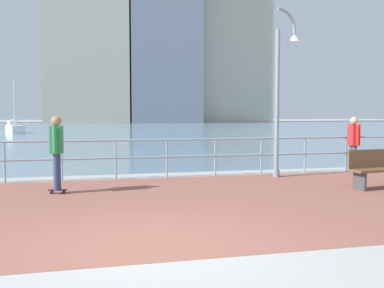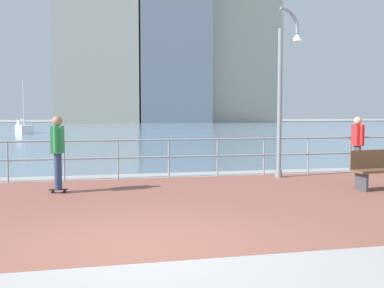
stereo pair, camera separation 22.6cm
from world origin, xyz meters
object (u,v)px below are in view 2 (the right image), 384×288
object	(u,v)px
bystander	(357,140)
park_bench	(382,169)
sailboat_gray	(24,128)
lamppost	(285,84)
skateboarder	(58,147)

from	to	relation	value
bystander	park_bench	xyz separation A→B (m)	(-1.02, -2.59, -0.52)
bystander	sailboat_gray	xyz separation A→B (m)	(-14.10, 32.64, -0.52)
lamppost	sailboat_gray	distance (m)	34.93
skateboarder	park_bench	bearing A→B (deg)	-8.23
park_bench	sailboat_gray	bearing A→B (deg)	110.36
lamppost	sailboat_gray	xyz separation A→B (m)	(-11.68, 32.86, -2.12)
lamppost	sailboat_gray	size ratio (longest dim) A/B	0.95
lamppost	bystander	bearing A→B (deg)	5.22
lamppost	park_bench	world-z (taller)	lamppost
lamppost	bystander	distance (m)	2.91
lamppost	skateboarder	xyz separation A→B (m)	(-5.99, -1.30, -1.56)
skateboarder	lamppost	bearing A→B (deg)	12.27
sailboat_gray	bystander	bearing A→B (deg)	-66.64
lamppost	skateboarder	bearing A→B (deg)	-167.73
bystander	park_bench	bearing A→B (deg)	-111.50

